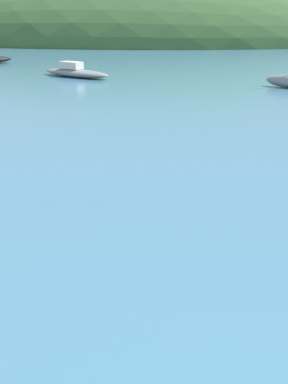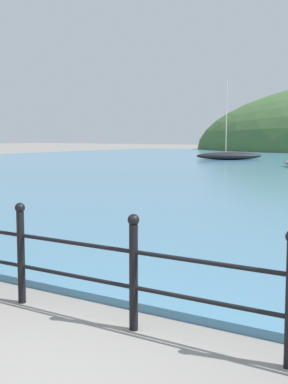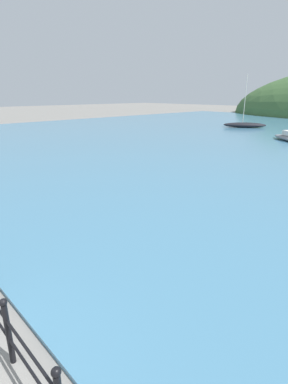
# 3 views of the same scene
# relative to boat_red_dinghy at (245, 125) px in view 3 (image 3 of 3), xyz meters

# --- Properties ---
(iron_railing) EXTENTS (9.88, 0.12, 1.21)m
(iron_railing) POSITION_rel_boat_red_dinghy_xyz_m (14.56, -33.97, 0.22)
(iron_railing) COLOR black
(iron_railing) RESTS_ON ground
(boat_red_dinghy) EXTENTS (4.98, 4.13, 6.21)m
(boat_red_dinghy) POSITION_rel_boat_red_dinghy_xyz_m (0.00, 0.00, 0.00)
(boat_red_dinghy) COLOR black
(boat_red_dinghy) RESTS_ON water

